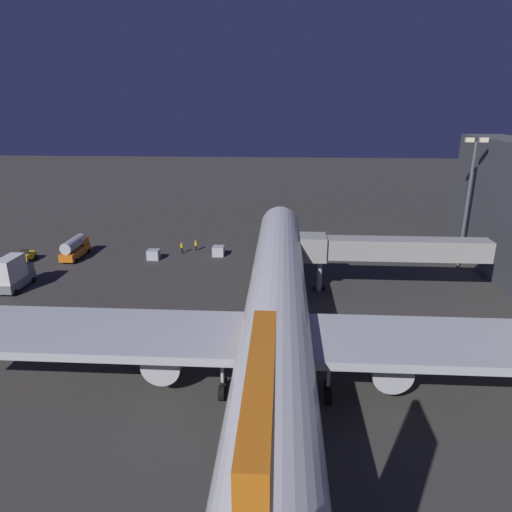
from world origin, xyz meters
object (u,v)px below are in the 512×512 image
at_px(cargo_truck_aft, 14,273).
at_px(ground_crew_by_belt_loader, 196,245).
at_px(ground_crew_near_nose_gear, 182,247).
at_px(traffic_cone_nose_port, 294,256).
at_px(airliner_at_gate, 276,323).
at_px(baggage_tug_lead, 27,256).
at_px(baggage_container_near_belt, 154,255).
at_px(jet_bridge, 380,249).
at_px(traffic_cone_nose_starboard, 265,255).
at_px(baggage_container_mid_row, 218,251).
at_px(fuel_tanker, 75,247).
at_px(apron_floodlight_mast, 468,195).

height_order(cargo_truck_aft, ground_crew_by_belt_loader, cargo_truck_aft).
bearing_deg(ground_crew_by_belt_loader, ground_crew_near_nose_gear, 36.61).
bearing_deg(traffic_cone_nose_port, airliner_at_gate, 86.15).
distance_m(baggage_tug_lead, baggage_container_near_belt, 18.71).
height_order(baggage_tug_lead, baggage_container_near_belt, baggage_tug_lead).
relative_size(jet_bridge, traffic_cone_nose_starboard, 41.58).
relative_size(jet_bridge, baggage_container_mid_row, 13.09).
distance_m(fuel_tanker, baggage_container_near_belt, 12.10).
bearing_deg(baggage_tug_lead, baggage_container_mid_row, -171.43).
bearing_deg(jet_bridge, baggage_container_mid_row, -30.83).
relative_size(apron_floodlight_mast, ground_crew_by_belt_loader, 10.15).
bearing_deg(cargo_truck_aft, apron_floodlight_mast, -169.11).
bearing_deg(baggage_container_near_belt, cargo_truck_aft, 41.29).
bearing_deg(baggage_container_mid_row, fuel_tanker, 5.79).
bearing_deg(baggage_container_near_belt, apron_floodlight_mast, 178.43).
bearing_deg(ground_crew_near_nose_gear, cargo_truck_aft, 41.06).
height_order(airliner_at_gate, ground_crew_by_belt_loader, airliner_at_gate).
height_order(baggage_tug_lead, fuel_tanker, fuel_tanker).
bearing_deg(traffic_cone_nose_port, baggage_container_near_belt, 5.53).
height_order(fuel_tanker, baggage_container_mid_row, fuel_tanker).
bearing_deg(ground_crew_by_belt_loader, baggage_container_mid_row, 150.00).
relative_size(apron_floodlight_mast, baggage_tug_lead, 6.52).
distance_m(ground_crew_by_belt_loader, traffic_cone_nose_starboard, 11.44).
xyz_separation_m(baggage_container_near_belt, baggage_container_mid_row, (-9.53, -2.26, 0.01)).
distance_m(ground_crew_near_nose_gear, ground_crew_by_belt_loader, 2.44).
relative_size(baggage_container_near_belt, traffic_cone_nose_port, 3.21).
bearing_deg(fuel_tanker, apron_floodlight_mast, 178.69).
distance_m(cargo_truck_aft, baggage_container_near_belt, 19.01).
bearing_deg(apron_floodlight_mast, baggage_container_near_belt, -1.57).
height_order(cargo_truck_aft, baggage_container_near_belt, cargo_truck_aft).
xyz_separation_m(cargo_truck_aft, baggage_container_mid_row, (-23.78, -14.78, -1.40)).
height_order(baggage_container_near_belt, ground_crew_by_belt_loader, ground_crew_by_belt_loader).
distance_m(jet_bridge, baggage_tug_lead, 50.77).
bearing_deg(ground_crew_by_belt_loader, cargo_truck_aft, 40.64).
height_order(baggage_container_mid_row, traffic_cone_nose_port, baggage_container_mid_row).
distance_m(airliner_at_gate, apron_floodlight_mast, 39.26).
bearing_deg(jet_bridge, airliner_at_gate, 58.54).
height_order(jet_bridge, baggage_tug_lead, jet_bridge).
xyz_separation_m(baggage_container_mid_row, ground_crew_by_belt_loader, (3.93, -2.27, 0.23)).
bearing_deg(fuel_tanker, airliner_at_gate, 135.28).
bearing_deg(cargo_truck_aft, jet_bridge, -177.66).
relative_size(baggage_container_near_belt, ground_crew_near_nose_gear, 1.00).
bearing_deg(airliner_at_gate, fuel_tanker, -44.72).
distance_m(baggage_tug_lead, ground_crew_near_nose_gear, 22.82).
height_order(baggage_container_mid_row, ground_crew_by_belt_loader, ground_crew_by_belt_loader).
relative_size(fuel_tanker, baggage_container_near_belt, 3.69).
distance_m(apron_floodlight_mast, baggage_container_mid_row, 36.43).
bearing_deg(cargo_truck_aft, fuel_tanker, -99.83).
bearing_deg(apron_floodlight_mast, baggage_container_mid_row, -5.70).
relative_size(cargo_truck_aft, baggage_container_mid_row, 3.36).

